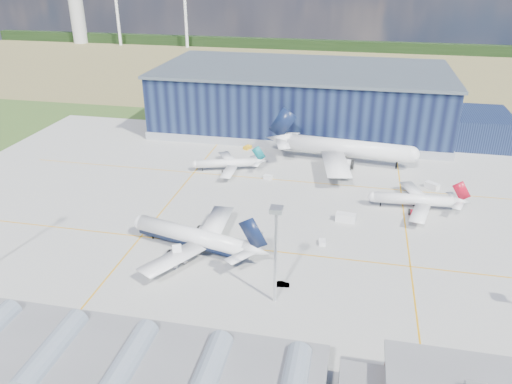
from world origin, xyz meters
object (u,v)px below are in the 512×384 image
(airliner_red, at_px, (414,194))
(car_b, at_px, (282,284))
(airliner_navy, at_px, (191,228))
(gse_van_b, at_px, (432,186))
(gse_cart_b, at_px, (268,177))
(gse_cart_a, at_px, (322,242))
(airliner_regional, at_px, (226,159))
(airstair, at_px, (177,255))
(gse_van_c, at_px, (443,374))
(light_mast_center, at_px, (276,240))
(gse_van_a, at_px, (346,218))
(gse_tug_c, at_px, (247,147))
(airliner_widebody, at_px, (349,140))
(hangar, at_px, (308,101))

(airliner_red, bearing_deg, car_b, 52.83)
(airliner_navy, distance_m, gse_van_b, 82.64)
(gse_van_b, distance_m, gse_cart_b, 53.60)
(gse_cart_a, bearing_deg, gse_van_b, 46.12)
(airliner_regional, relative_size, airstair, 4.94)
(gse_van_b, height_order, gse_van_c, gse_van_c)
(light_mast_center, bearing_deg, gse_van_a, 71.44)
(airliner_navy, height_order, gse_van_c, airliner_navy)
(gse_van_a, bearing_deg, car_b, 166.57)
(gse_cart_a, height_order, gse_tug_c, gse_tug_c)
(airliner_navy, bearing_deg, airliner_regional, -70.14)
(gse_van_c, bearing_deg, airliner_regional, 52.09)
(gse_van_b, bearing_deg, light_mast_center, -169.75)
(gse_cart_a, distance_m, airstair, 37.61)
(gse_van_b, bearing_deg, gse_cart_a, -176.51)
(airliner_widebody, height_order, gse_van_a, airliner_widebody)
(gse_van_c, bearing_deg, airstair, 81.46)
(gse_cart_a, xyz_separation_m, airstair, (-34.38, -15.21, 1.13))
(airliner_navy, distance_m, car_b, 27.90)
(airliner_widebody, height_order, gse_cart_a, airliner_widebody)
(airliner_widebody, distance_m, gse_cart_b, 33.41)
(airliner_widebody, height_order, gse_tug_c, airliner_widebody)
(gse_van_a, relative_size, gse_cart_a, 2.09)
(airliner_regional, height_order, gse_cart_b, airliner_regional)
(gse_cart_b, bearing_deg, airstair, -179.43)
(light_mast_center, height_order, airliner_widebody, light_mast_center)
(gse_tug_c, bearing_deg, airstair, -64.71)
(light_mast_center, relative_size, airliner_navy, 0.58)
(gse_van_c, height_order, airstair, airstair)
(gse_van_a, distance_m, gse_van_c, 59.40)
(gse_tug_c, bearing_deg, gse_van_c, -36.12)
(hangar, height_order, gse_van_b, hangar)
(hangar, bearing_deg, car_b, -86.20)
(airliner_navy, relative_size, gse_cart_b, 13.11)
(gse_van_b, relative_size, gse_cart_b, 1.49)
(airliner_red, xyz_separation_m, gse_van_b, (7.29, 16.25, -3.81))
(gse_cart_b, relative_size, airstair, 0.57)
(airliner_red, bearing_deg, gse_tug_c, -36.53)
(hangar, height_order, airliner_widebody, hangar)
(airliner_widebody, xyz_separation_m, airstair, (-38.17, -74.11, -7.40))
(airliner_red, distance_m, car_b, 56.38)
(gse_van_b, relative_size, gse_van_c, 0.86)
(airliner_regional, bearing_deg, gse_van_b, 162.71)
(light_mast_center, xyz_separation_m, airliner_widebody, (11.85, 85.00, -6.32))
(gse_van_b, distance_m, airstair, 87.59)
(gse_cart_a, bearing_deg, gse_cart_b, 112.25)
(airliner_widebody, distance_m, airliner_regional, 44.53)
(gse_tug_c, relative_size, gse_van_c, 0.61)
(gse_van_a, xyz_separation_m, gse_cart_b, (-27.09, 25.01, -0.56))
(gse_tug_c, bearing_deg, hangar, 83.79)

